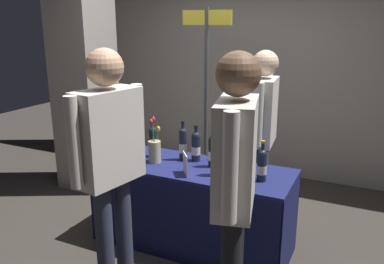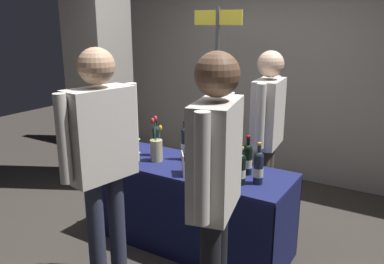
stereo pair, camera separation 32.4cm
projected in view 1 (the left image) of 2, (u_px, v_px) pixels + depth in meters
The scene contains 21 objects.
ground_plane at pixel (192, 243), 3.52m from camera, with size 12.00×12.00×0.00m, color #38332D.
back_partition at pixel (262, 69), 4.94m from camera, with size 6.32×0.12×2.70m, color #9E998E.
concrete_pillar at pixel (81, 41), 4.40m from camera, with size 0.56×0.56×3.43m, color gray.
tasting_table at pixel (192, 192), 3.38m from camera, with size 1.71×0.63×0.74m.
featured_wine_bottle at pixel (218, 159), 3.09m from camera, with size 0.07×0.07×0.32m.
display_bottle_0 at pixel (249, 157), 3.15m from camera, with size 0.07×0.07×0.32m.
display_bottle_1 at pixel (153, 141), 3.52m from camera, with size 0.08×0.08×0.33m.
display_bottle_2 at pixel (130, 146), 3.42m from camera, with size 0.07×0.07×0.32m.
display_bottle_3 at pixel (196, 146), 3.41m from camera, with size 0.08×0.08×0.32m.
display_bottle_4 at pixel (212, 151), 3.27m from camera, with size 0.07×0.07×0.32m.
display_bottle_5 at pixel (183, 143), 3.44m from camera, with size 0.07×0.07×0.35m.
display_bottle_6 at pixel (262, 165), 2.98m from camera, with size 0.08×0.08×0.32m.
display_bottle_7 at pixel (120, 142), 3.57m from camera, with size 0.07×0.07×0.30m.
display_bottle_8 at pixel (245, 166), 2.96m from camera, with size 0.08×0.08×0.29m.
wine_glass_near_vendor at pixel (132, 145), 3.58m from camera, with size 0.07×0.07×0.13m.
flower_vase at pixel (155, 150), 3.39m from camera, with size 0.11×0.12×0.40m.
brochure_stand at pixel (185, 164), 3.11m from camera, with size 0.16×0.01×0.18m, color silver.
vendor_presenter at pixel (262, 124), 3.58m from camera, with size 0.26×0.60×1.69m.
taster_foreground_right at pixel (235, 176), 2.21m from camera, with size 0.31×0.60×1.78m.
taster_foreground_left at pixel (110, 154), 2.59m from camera, with size 0.29×0.62×1.77m.
booth_signpost at pixel (206, 85), 4.24m from camera, with size 0.55×0.04×2.07m.
Camera 1 is at (1.34, -2.82, 1.91)m, focal length 36.70 mm.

